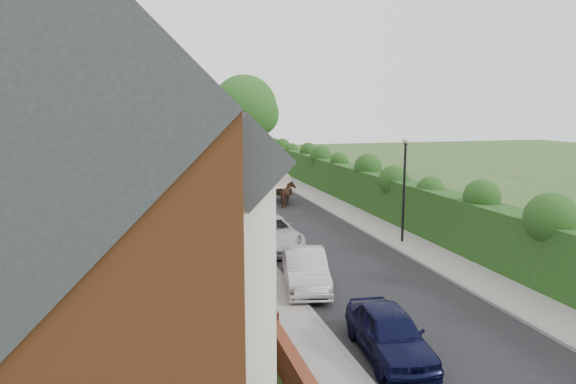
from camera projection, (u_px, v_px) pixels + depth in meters
name	position (u px, v px, depth m)	size (l,w,h in m)	color
ground	(373.00, 275.00, 20.18)	(140.00, 140.00, 0.00)	#2D4C1E
road	(286.00, 218.00, 30.50)	(6.00, 58.00, 0.02)	black
pavement_hedge_side	(350.00, 214.00, 31.58)	(2.20, 58.00, 0.12)	gray
pavement_house_side	(222.00, 221.00, 29.46)	(1.70, 58.00, 0.12)	gray
kerb_hedge_side	(334.00, 215.00, 31.30)	(0.18, 58.00, 0.13)	gray
kerb_house_side	(236.00, 220.00, 29.68)	(0.18, 58.00, 0.13)	gray
hedge	(378.00, 188.00, 31.81)	(2.10, 58.00, 2.85)	#113511
terrace_row	(95.00, 148.00, 26.04)	(9.05, 40.50, 11.50)	brown
garden_wall_row	(206.00, 219.00, 28.18)	(0.35, 40.35, 1.10)	brown
lamppost	(404.00, 176.00, 24.35)	(0.32, 0.32, 5.16)	black
tree_far_left	(197.00, 115.00, 56.62)	(7.14, 6.80, 9.29)	#332316
tree_far_right	(247.00, 109.00, 60.03)	(7.98, 7.60, 10.31)	#332316
tree_far_back	(141.00, 107.00, 57.74)	(8.40, 8.00, 10.82)	#332316
car_navy	(389.00, 333.00, 13.54)	(1.55, 3.85, 1.31)	black
car_silver_a	(305.00, 269.00, 18.70)	(1.46, 4.18, 1.38)	#ACADB1
car_silver_b	(269.00, 233.00, 24.02)	(2.43, 5.27, 1.46)	#B6B8BF
car_white	(255.00, 214.00, 27.93)	(2.17, 5.35, 1.55)	silver
car_green	(237.00, 195.00, 34.78)	(1.54, 3.83, 1.31)	black
car_red	(218.00, 182.00, 39.97)	(1.63, 4.66, 1.54)	#9C2211
car_beige	(218.00, 180.00, 42.16)	(2.21, 4.80, 1.33)	tan
car_grey	(206.00, 170.00, 47.58)	(2.15, 5.29, 1.54)	#5A5C62
horse	(288.00, 195.00, 33.94)	(0.87, 1.91, 1.61)	#442418
horse_cart	(280.00, 184.00, 35.83)	(1.36, 3.01, 2.17)	black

